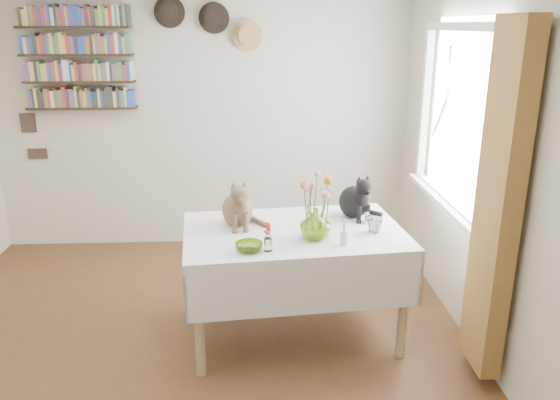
{
  "coord_description": "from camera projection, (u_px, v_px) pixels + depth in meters",
  "views": [
    {
      "loc": [
        0.5,
        -3.04,
        2.14
      ],
      "look_at": [
        0.66,
        0.34,
        1.05
      ],
      "focal_mm": 35.0,
      "sensor_mm": 36.0,
      "label": 1
    }
  ],
  "objects": [
    {
      "name": "drinking_glass",
      "position": [
        374.0,
        225.0,
        3.68
      ],
      "size": [
        0.15,
        0.15,
        0.1
      ],
      "primitive_type": "imported",
      "rotation": [
        0.0,
        0.0,
        0.43
      ],
      "color": "white",
      "rests_on": "dining_table"
    },
    {
      "name": "dining_table",
      "position": [
        294.0,
        256.0,
        3.8
      ],
      "size": [
        1.58,
        1.11,
        0.8
      ],
      "color": "white",
      "rests_on": "room"
    },
    {
      "name": "porcelain_figurine",
      "position": [
        367.0,
        219.0,
        3.85
      ],
      "size": [
        0.05,
        0.05,
        0.09
      ],
      "color": "white",
      "rests_on": "dining_table"
    },
    {
      "name": "wall_art_plaques",
      "position": [
        32.0,
        136.0,
        5.23
      ],
      "size": [
        0.21,
        0.02,
        0.44
      ],
      "color": "#38281E",
      "rests_on": "room"
    },
    {
      "name": "green_bowl",
      "position": [
        249.0,
        247.0,
        3.38
      ],
      "size": [
        0.18,
        0.18,
        0.05
      ],
      "primitive_type": "imported",
      "rotation": [
        0.0,
        0.0,
        0.06
      ],
      "color": "#9AC53B",
      "rests_on": "dining_table"
    },
    {
      "name": "flower_vase",
      "position": [
        315.0,
        223.0,
        3.56
      ],
      "size": [
        0.21,
        0.21,
        0.21
      ],
      "primitive_type": "imported",
      "rotation": [
        0.0,
        0.0,
        0.06
      ],
      "color": "#9AC53B",
      "rests_on": "dining_table"
    },
    {
      "name": "flower_bouquet",
      "position": [
        316.0,
        189.0,
        3.49
      ],
      "size": [
        0.17,
        0.13,
        0.39
      ],
      "color": "#4C7233",
      "rests_on": "flower_vase"
    },
    {
      "name": "berry_jar",
      "position": [
        268.0,
        237.0,
        3.36
      ],
      "size": [
        0.05,
        0.05,
        0.21
      ],
      "color": "white",
      "rests_on": "dining_table"
    },
    {
      "name": "candlestick",
      "position": [
        344.0,
        237.0,
        3.46
      ],
      "size": [
        0.05,
        0.05,
        0.17
      ],
      "color": "white",
      "rests_on": "dining_table"
    },
    {
      "name": "wall_hats",
      "position": [
        210.0,
        22.0,
        4.95
      ],
      "size": [
        0.98,
        0.09,
        0.48
      ],
      "color": "black",
      "rests_on": "room"
    },
    {
      "name": "curtain",
      "position": [
        498.0,
        205.0,
        3.15
      ],
      "size": [
        0.12,
        0.38,
        2.1
      ],
      "primitive_type": "cube",
      "color": "brown",
      "rests_on": "room"
    },
    {
      "name": "black_cat",
      "position": [
        354.0,
        194.0,
        3.95
      ],
      "size": [
        0.32,
        0.36,
        0.35
      ],
      "primitive_type": null,
      "rotation": [
        0.0,
        0.0,
        0.38
      ],
      "color": "black",
      "rests_on": "dining_table"
    },
    {
      "name": "tabby_cat",
      "position": [
        237.0,
        201.0,
        3.78
      ],
      "size": [
        0.28,
        0.33,
        0.36
      ],
      "primitive_type": null,
      "rotation": [
        0.0,
        0.0,
        0.14
      ],
      "color": "brown",
      "rests_on": "dining_table"
    },
    {
      "name": "window",
      "position": [
        456.0,
        133.0,
        3.95
      ],
      "size": [
        0.12,
        1.52,
        1.32
      ],
      "color": "white",
      "rests_on": "room"
    },
    {
      "name": "room",
      "position": [
        168.0,
        187.0,
        3.14
      ],
      "size": [
        4.08,
        4.58,
        2.58
      ],
      "color": "brown",
      "rests_on": "ground"
    },
    {
      "name": "bookshelf_unit",
      "position": [
        77.0,
        59.0,
        4.97
      ],
      "size": [
        1.0,
        0.16,
        0.91
      ],
      "color": "black",
      "rests_on": "room"
    }
  ]
}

